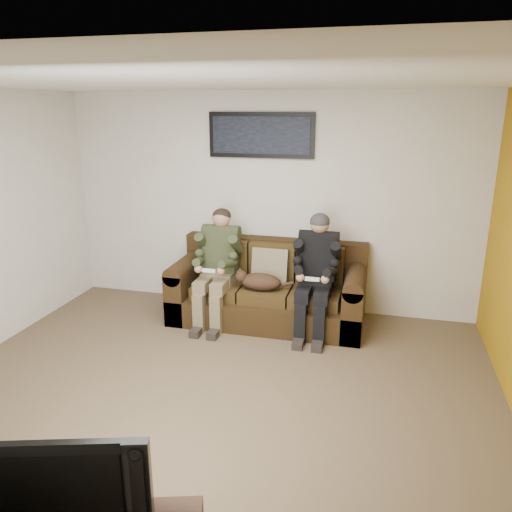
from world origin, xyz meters
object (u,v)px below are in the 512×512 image
(person_right, at_px, (316,267))
(television, at_px, (41,485))
(framed_poster, at_px, (261,135))
(cat, at_px, (259,281))
(sofa, at_px, (269,291))
(person_left, at_px, (218,260))

(person_right, xyz_separation_m, television, (-0.78, -3.59, 0.02))
(framed_poster, distance_m, television, 4.38)
(framed_poster, xyz_separation_m, television, (-0.01, -4.17, -1.35))
(person_right, distance_m, cat, 0.66)
(sofa, distance_m, person_left, 0.71)
(sofa, relative_size, person_left, 1.70)
(framed_poster, relative_size, television, 1.19)
(cat, bearing_deg, television, -92.47)
(sofa, distance_m, person_right, 0.71)
(person_right, height_order, cat, person_right)
(cat, bearing_deg, person_right, 6.24)
(framed_poster, bearing_deg, person_left, -122.73)
(sofa, relative_size, cat, 3.35)
(cat, bearing_deg, person_left, 172.29)
(sofa, bearing_deg, person_left, -161.99)
(framed_poster, height_order, television, framed_poster)
(television, bearing_deg, cat, 70.59)
(sofa, xyz_separation_m, framed_poster, (-0.20, 0.39, 1.76))
(person_left, height_order, framed_poster, framed_poster)
(cat, relative_size, television, 0.63)
(person_left, distance_m, television, 3.61)
(cat, xyz_separation_m, television, (-0.15, -3.53, 0.21))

